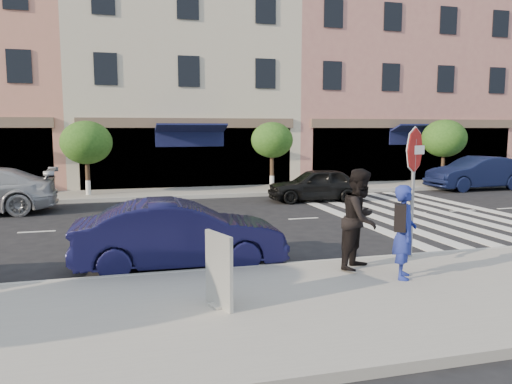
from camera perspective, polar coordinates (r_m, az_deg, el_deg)
name	(u,v)px	position (r m, az deg, el deg)	size (l,w,h in m)	color
ground	(283,252)	(11.87, 3.15, -6.85)	(120.00, 120.00, 0.00)	black
sidewalk_near	(355,302)	(8.52, 11.26, -12.20)	(60.00, 4.50, 0.15)	gray
sidewalk_far	(206,192)	(22.40, -5.69, 0.01)	(60.00, 3.00, 0.15)	gray
building_centre	(178,80)	(28.22, -8.91, 12.49)	(11.00, 9.00, 11.00)	beige
building_east_mid	(377,69)	(31.96, 13.62, 13.55)	(13.00, 9.00, 13.00)	tan
street_tree_wb	(86,143)	(21.78, -18.82, 5.35)	(2.10, 2.10, 3.06)	#473323
street_tree_c	(272,140)	(22.72, 1.85, 5.92)	(1.90, 1.90, 3.04)	#473323
street_tree_ea	(444,139)	(26.76, 20.71, 5.73)	(2.20, 2.20, 3.19)	#473323
stop_sign	(414,164)	(11.02, 17.62, 3.10)	(0.95, 0.31, 2.79)	gray
photographer	(405,232)	(9.54, 16.61, -4.39)	(0.63, 0.41, 1.73)	navy
walker	(360,219)	(9.98, 11.85, -3.03)	(0.96, 0.75, 1.97)	black
poster_board	(219,271)	(7.79, -4.23, -8.97)	(0.34, 0.74, 1.16)	beige
car_near_mid	(180,234)	(10.50, -8.68, -4.81)	(1.50, 4.32, 1.42)	black
car_far_mid	(316,185)	(20.11, 6.89, 0.85)	(1.57, 3.90, 1.33)	black
car_far_right	(477,173)	(25.89, 23.91, 1.99)	(1.68, 4.80, 1.58)	#0E1433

